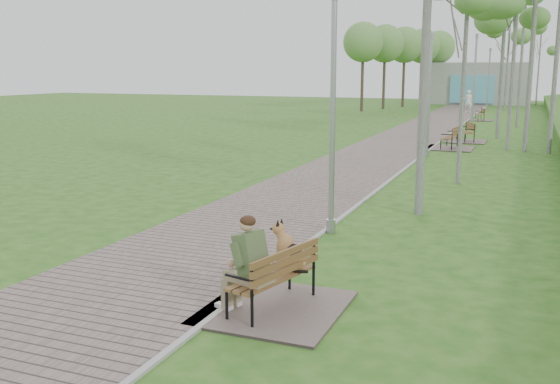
{
  "coord_description": "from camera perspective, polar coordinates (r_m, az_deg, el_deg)",
  "views": [
    {
      "loc": [
        3.85,
        -13.99,
        3.36
      ],
      "look_at": [
        -0.32,
        -3.58,
        1.15
      ],
      "focal_mm": 40.0,
      "sensor_mm": 36.0,
      "label": 1
    }
  ],
  "objects": [
    {
      "name": "building_north",
      "position": [
        65.2,
        17.36,
        9.46
      ],
      "size": [
        10.0,
        5.2,
        4.0
      ],
      "color": "#9E9E99",
      "rests_on": "ground"
    },
    {
      "name": "lamp_post_near",
      "position": [
        12.71,
        4.83,
        6.35
      ],
      "size": [
        0.19,
        0.19,
        4.92
      ],
      "color": "#96999E",
      "rests_on": "ground"
    },
    {
      "name": "bench_third",
      "position": [
        27.85,
        15.22,
        4.3
      ],
      "size": [
        1.92,
        2.14,
        1.18
      ],
      "color": "#645651",
      "rests_on": "ground"
    },
    {
      "name": "lamp_post_second",
      "position": [
        24.93,
        13.46,
        8.19
      ],
      "size": [
        0.18,
        0.18,
        4.71
      ],
      "color": "#96999E",
      "rests_on": "ground"
    },
    {
      "name": "pedestrian_near",
      "position": [
        51.45,
        16.85,
        7.93
      ],
      "size": [
        0.71,
        0.53,
        1.78
      ],
      "primitive_type": "imported",
      "rotation": [
        0.0,
        0.0,
        2.97
      ],
      "color": "white",
      "rests_on": "ground"
    },
    {
      "name": "bench_second",
      "position": [
        30.75,
        16.58,
        4.81
      ],
      "size": [
        1.82,
        2.02,
        1.12
      ],
      "color": "#645651",
      "rests_on": "ground"
    },
    {
      "name": "birch_distant_b",
      "position": [
        64.65,
        22.76,
        12.88
      ],
      "size": [
        2.48,
        2.48,
        7.97
      ],
      "color": "silver",
      "rests_on": "ground"
    },
    {
      "name": "ground",
      "position": [
        14.9,
        6.29,
        -1.94
      ],
      "size": [
        120.0,
        120.0,
        0.0
      ],
      "primitive_type": "plane",
      "color": "#245315",
      "rests_on": "ground"
    },
    {
      "name": "lamp_post_far",
      "position": [
        54.79,
        18.52,
        9.55
      ],
      "size": [
        0.2,
        0.2,
        5.06
      ],
      "color": "#96999E",
      "rests_on": "ground"
    },
    {
      "name": "bench_main",
      "position": [
        8.86,
        -1.17,
        -7.93
      ],
      "size": [
        1.88,
        2.08,
        1.64
      ],
      "color": "#645651",
      "rests_on": "ground"
    },
    {
      "name": "walkway",
      "position": [
        36.09,
        12.87,
        5.57
      ],
      "size": [
        3.5,
        67.0,
        0.04
      ],
      "primitive_type": "cube",
      "color": "#645651",
      "rests_on": "ground"
    },
    {
      "name": "kerb",
      "position": [
        35.86,
        15.64,
        5.41
      ],
      "size": [
        0.1,
        67.0,
        0.05
      ],
      "primitive_type": "cube",
      "color": "#999993",
      "rests_on": "ground"
    },
    {
      "name": "birch_distant_a",
      "position": [
        55.02,
        20.23,
        13.36
      ],
      "size": [
        2.47,
        2.47,
        7.79
      ],
      "color": "silver",
      "rests_on": "ground"
    },
    {
      "name": "bench_far",
      "position": [
        44.01,
        17.79,
        6.49
      ],
      "size": [
        1.62,
        1.8,
        1.0
      ],
      "color": "#645651",
      "rests_on": "ground"
    },
    {
      "name": "lamp_post_third",
      "position": [
        42.61,
        17.34,
        9.65
      ],
      "size": [
        0.22,
        0.22,
        5.58
      ],
      "color": "#96999E",
      "rests_on": "ground"
    }
  ]
}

